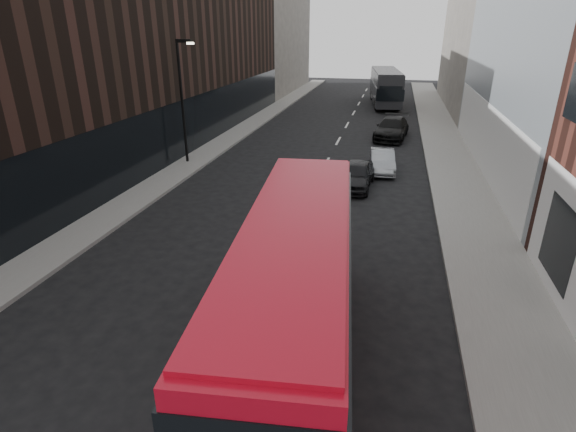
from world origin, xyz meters
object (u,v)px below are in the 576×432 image
Objects in this scene: street_lamp at (183,94)px; grey_bus at (385,86)px; car_c at (392,128)px; red_bus at (296,292)px; car_a at (357,175)px; car_b at (382,161)px.

grey_bus is at bearing 66.93° from street_lamp.
street_lamp is 1.32× the size of car_c.
red_bus reaches higher than car_a.
street_lamp is 0.69× the size of red_bus.
grey_bus is 2.84× the size of car_a.
red_bus reaches higher than grey_bus.
red_bus is 2.52× the size of car_a.
street_lamp is at bearing -119.57° from grey_bus.
car_a is (10.42, -2.11, -3.50)m from street_lamp.
car_b is 0.71× the size of car_c.
grey_bus is (10.94, 25.68, -2.24)m from street_lamp.
car_c is at bearing 80.21° from red_bus.
red_bus is 41.81m from grey_bus.
car_a reaches higher than car_b.
red_bus is 25.97m from car_c.
red_bus is 0.89× the size of grey_bus.
car_b is at bearing -85.57° from car_c.
grey_bus reaches higher than car_b.
grey_bus is at bearing 92.35° from car_a.
red_bus reaches higher than car_c.
grey_bus reaches higher than car_c.
car_a is at bearing -116.09° from car_b.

